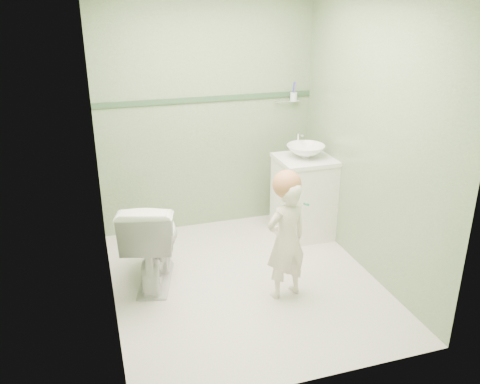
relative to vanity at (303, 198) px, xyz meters
name	(u,v)px	position (x,y,z in m)	size (l,w,h in m)	color
ground	(245,282)	(-0.84, -0.70, -0.40)	(2.50, 2.50, 0.00)	beige
room_shell	(246,149)	(-0.84, -0.70, 0.80)	(2.50, 2.54, 2.40)	gray
trim_stripe	(207,99)	(-0.84, 0.54, 0.95)	(2.20, 0.02, 0.05)	#345238
vanity	(303,198)	(0.00, 0.00, 0.00)	(0.52, 0.50, 0.80)	silver
counter	(305,160)	(0.00, 0.00, 0.41)	(0.54, 0.52, 0.04)	white
basin	(306,151)	(0.00, 0.00, 0.49)	(0.37, 0.37, 0.13)	white
faucet	(298,138)	(0.00, 0.19, 0.57)	(0.03, 0.13, 0.18)	silver
cup_holder	(293,97)	(0.05, 0.48, 0.93)	(0.26, 0.07, 0.21)	silver
toilet	(152,240)	(-1.58, -0.44, -0.01)	(0.44, 0.77, 0.79)	white
toddler	(286,240)	(-0.59, -0.98, 0.10)	(0.37, 0.24, 1.00)	silver
hair_cap	(287,184)	(-0.59, -0.95, 0.57)	(0.22, 0.22, 0.22)	#BC744B
teal_toothbrush	(305,204)	(-0.49, -1.08, 0.45)	(0.11, 0.14, 0.08)	#119066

